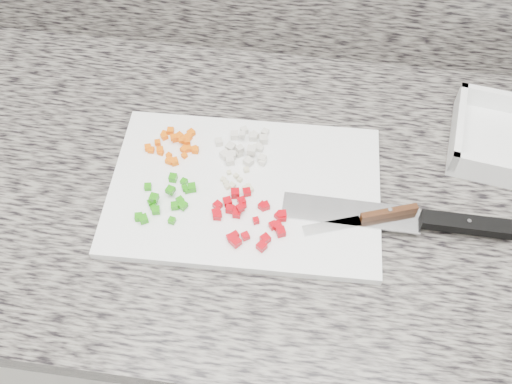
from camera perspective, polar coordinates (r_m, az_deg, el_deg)
cabinet at (r=1.29m, az=1.93°, el=-11.45°), size 3.92×0.62×0.86m
countertop at (r=0.89m, az=2.73°, el=0.10°), size 3.96×0.64×0.04m
cutting_board at (r=0.86m, az=-1.14°, el=0.22°), size 0.41×0.28×0.01m
carrot_pile at (r=0.91m, az=-8.00°, el=4.73°), size 0.09×0.08×0.01m
onion_pile at (r=0.89m, az=-1.14°, el=4.52°), size 0.09×0.08×0.02m
green_pepper_pile at (r=0.84m, az=-8.90°, el=-0.73°), size 0.08×0.09×0.02m
red_pepper_pile at (r=0.82m, az=-0.70°, el=-2.53°), size 0.11×0.10×0.02m
garlic_pile at (r=0.86m, az=-1.82°, el=0.94°), size 0.05×0.05×0.01m
chef_knife at (r=0.85m, az=16.69°, el=-2.73°), size 0.33×0.05×0.02m
paring_knife at (r=0.84m, az=11.77°, el=-2.42°), size 0.16×0.07×0.02m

